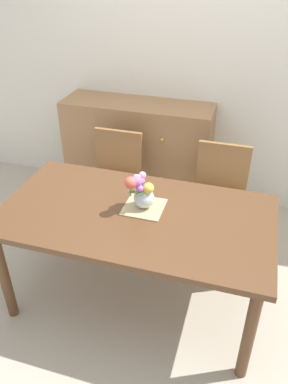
{
  "coord_description": "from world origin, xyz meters",
  "views": [
    {
      "loc": [
        0.63,
        -1.88,
        2.2
      ],
      "look_at": [
        0.04,
        0.07,
        0.89
      ],
      "focal_mm": 35.89,
      "sensor_mm": 36.0,
      "label": 1
    }
  ],
  "objects_px": {
    "dining_table": "(135,224)",
    "chair_left": "(115,175)",
    "chair_right": "(219,192)",
    "dresser": "(138,152)",
    "flower_vase": "(142,191)"
  },
  "relations": [
    {
      "from": "dining_table",
      "to": "chair_left",
      "type": "bearing_deg",
      "value": 118.99
    },
    {
      "from": "chair_right",
      "to": "dresser",
      "type": "xyz_separation_m",
      "value": [
        -0.86,
        0.52,
        -0.02
      ]
    },
    {
      "from": "dresser",
      "to": "flower_vase",
      "type": "height_order",
      "value": "flower_vase"
    },
    {
      "from": "dining_table",
      "to": "chair_right",
      "type": "relative_size",
      "value": 1.95
    },
    {
      "from": "dining_table",
      "to": "chair_left",
      "type": "height_order",
      "value": "chair_left"
    },
    {
      "from": "chair_left",
      "to": "chair_right",
      "type": "relative_size",
      "value": 1.0
    },
    {
      "from": "dresser",
      "to": "dining_table",
      "type": "bearing_deg",
      "value": -72.97
    },
    {
      "from": "chair_right",
      "to": "flower_vase",
      "type": "height_order",
      "value": "flower_vase"
    },
    {
      "from": "dining_table",
      "to": "dresser",
      "type": "height_order",
      "value": "dresser"
    },
    {
      "from": "dining_table",
      "to": "dresser",
      "type": "relative_size",
      "value": 1.25
    },
    {
      "from": "dining_table",
      "to": "dresser",
      "type": "bearing_deg",
      "value": 107.03
    },
    {
      "from": "chair_left",
      "to": "chair_right",
      "type": "distance_m",
      "value": 0.9
    },
    {
      "from": "chair_left",
      "to": "chair_right",
      "type": "xyz_separation_m",
      "value": [
        0.9,
        0.0,
        0.0
      ]
    },
    {
      "from": "dining_table",
      "to": "flower_vase",
      "type": "bearing_deg",
      "value": 68.64
    },
    {
      "from": "chair_left",
      "to": "chair_right",
      "type": "height_order",
      "value": "same"
    }
  ]
}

